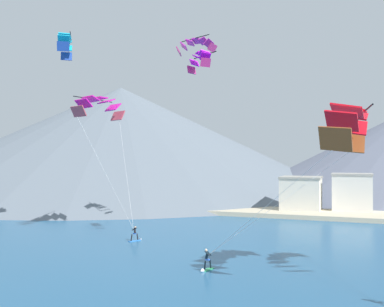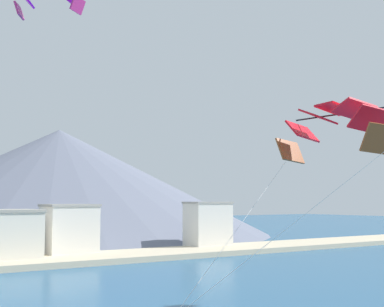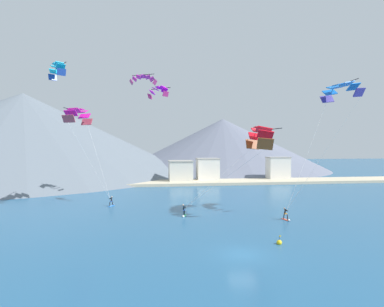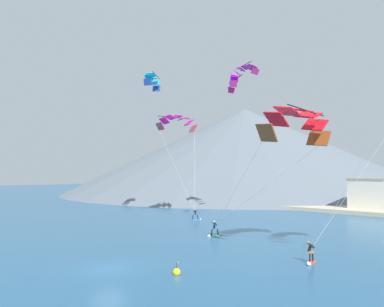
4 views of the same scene
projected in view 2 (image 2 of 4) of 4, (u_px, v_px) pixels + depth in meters
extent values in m
cube|color=brown|center=(290.00, 151.00, 35.55)|extent=(2.18, 1.02, 1.71)
cube|color=red|center=(302.00, 131.00, 34.91)|extent=(2.22, 1.36, 1.49)
cube|color=red|center=(318.00, 117.00, 33.86)|extent=(2.25, 1.66, 1.09)
cube|color=red|center=(336.00, 109.00, 32.54)|extent=(2.25, 1.87, 0.54)
cube|color=red|center=(354.00, 109.00, 31.12)|extent=(2.22, 1.95, 1.09)
cube|color=red|center=(370.00, 119.00, 29.77)|extent=(2.18, 1.82, 1.49)
cube|color=brown|center=(381.00, 139.00, 28.68)|extent=(2.12, 1.48, 1.71)
cylinder|color=black|center=(347.00, 113.00, 32.95)|extent=(0.82, 7.97, 0.10)
cylinder|color=silver|center=(237.00, 229.00, 31.03)|extent=(10.87, 3.06, 8.45)
cylinder|color=silver|center=(282.00, 233.00, 27.32)|extent=(9.92, 5.36, 8.45)
cube|color=#C02873|center=(19.00, 11.00, 32.79)|extent=(0.87, 1.08, 0.94)
cube|color=#D90EE8|center=(27.00, 0.00, 32.90)|extent=(1.09, 1.26, 0.87)
cube|color=#C02873|center=(78.00, 5.00, 31.85)|extent=(1.11, 0.81, 0.94)
cube|color=beige|center=(19.00, 263.00, 58.97)|extent=(180.00, 10.00, 0.70)
cube|color=silver|center=(69.00, 232.00, 67.08)|extent=(6.17, 5.13, 6.47)
cube|color=#9D9992|center=(70.00, 205.00, 67.37)|extent=(6.41, 5.34, 0.30)
cube|color=silver|center=(208.00, 227.00, 78.23)|extent=(6.22, 4.07, 6.75)
cube|color=#9D9992|center=(208.00, 203.00, 78.54)|extent=(6.47, 4.23, 0.30)
cube|color=silver|center=(7.00, 238.00, 61.20)|extent=(6.38, 6.86, 5.89)
cube|color=#99958B|center=(8.00, 211.00, 61.48)|extent=(6.64, 7.14, 0.30)
cone|color=slate|center=(58.00, 182.00, 114.02)|extent=(89.68, 89.68, 22.42)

